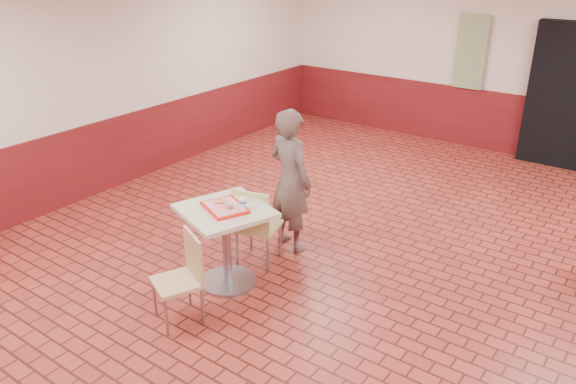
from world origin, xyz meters
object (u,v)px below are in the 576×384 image
Objects in this scene: long_john_donut at (228,206)px; ring_donut at (219,200)px; main_table at (226,234)px; chair_main_front at (184,274)px; customer at (290,180)px; paper_cup at (243,202)px; serving_tray at (225,207)px; chair_main_back at (256,223)px.

ring_donut is at bearing 163.25° from long_john_donut.
main_table is at bearing 176.37° from long_john_donut.
ring_donut reaches higher than chair_main_front.
main_table is 0.33m from long_john_donut.
customer is 15.12× the size of ring_donut.
paper_cup is at bearing 12.64° from ring_donut.
ring_donut is at bearing 158.21° from serving_tray.
ring_donut is 1.22× the size of paper_cup.
chair_main_front is 0.78m from serving_tray.
long_john_donut is at bearing -135.16° from paper_cup.
long_john_donut is (0.04, -0.00, 0.32)m from main_table.
long_john_donut is 0.15m from paper_cup.
chair_main_front is 0.89m from paper_cup.
paper_cup reaches higher than main_table.
chair_main_front is 0.52× the size of customer.
chair_main_front is 0.79m from long_john_donut.
serving_tray is at bearing 176.37° from long_john_donut.
chair_main_back is 6.38× the size of long_john_donut.
customer is 1.02m from serving_tray.
ring_donut is (-0.16, -0.98, 0.07)m from customer.
chair_main_back is 0.58m from ring_donut.
serving_tray is at bearing 74.84° from chair_main_back.
paper_cup reaches higher than chair_main_back.
chair_main_front is at bearing 103.67° from customer.
serving_tray is 0.12m from ring_donut.
paper_cup is at bearing 97.03° from chair_main_back.
chair_main_back is 0.58m from serving_tray.
paper_cup is at bearing 34.05° from serving_tray.
customer reaches higher than chair_main_back.
chair_main_back is at bearing 89.65° from main_table.
long_john_donut is at bearing -3.63° from main_table.
serving_tray is 5.05× the size of paper_cup.
paper_cup is (0.25, 0.06, 0.03)m from ring_donut.
ring_donut is (-0.11, 0.04, 0.03)m from serving_tray.
long_john_donut reaches higher than main_table.
main_table is 0.47m from chair_main_back.
ring_donut is (-0.11, 0.04, 0.32)m from main_table.
paper_cup is (0.14, -0.36, 0.41)m from chair_main_back.
long_john_donut is (0.15, -0.05, 0.00)m from ring_donut.
customer reaches higher than long_john_donut.
customer reaches higher than serving_tray.
ring_donut is (-0.19, 0.72, 0.41)m from chair_main_front.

